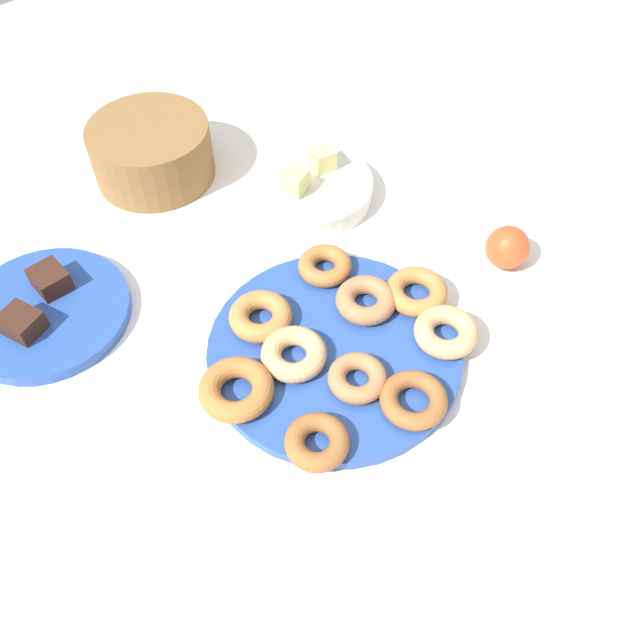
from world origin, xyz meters
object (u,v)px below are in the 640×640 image
at_px(melon_chunk_right, 322,159).
at_px(donut_2, 317,442).
at_px(brownie_far, 50,279).
at_px(apple, 507,247).
at_px(donut_7, 236,389).
at_px(basket, 152,152).
at_px(donut_8, 446,332).
at_px(cake_plate, 46,313).
at_px(donut_6, 261,316).
at_px(donut_0, 325,266).
at_px(fruit_bowl, 312,189).
at_px(donut_4, 366,300).
at_px(donut_3, 414,400).
at_px(donut_9, 417,292).
at_px(brownie_near, 22,323).
at_px(melon_chunk_left, 295,181).
at_px(donut_plate, 334,351).
at_px(donut_5, 357,378).
at_px(donut_1, 294,354).

bearing_deg(melon_chunk_right, donut_2, -131.16).
height_order(brownie_far, apple, apple).
bearing_deg(donut_7, basket, 70.53).
distance_m(donut_8, brownie_far, 0.56).
bearing_deg(donut_8, basket, 100.74).
bearing_deg(cake_plate, basket, 30.09).
height_order(donut_6, basket, basket).
bearing_deg(donut_0, fruit_bowl, 56.07).
relative_size(donut_6, cake_plate, 0.37).
bearing_deg(brownie_far, donut_4, -45.01).
xyz_separation_m(donut_3, melon_chunk_right, (0.20, 0.41, 0.02)).
height_order(donut_9, fruit_bowl, donut_9).
bearing_deg(fruit_bowl, brownie_near, 176.17).
bearing_deg(melon_chunk_left, donut_8, -93.65).
bearing_deg(donut_plate, donut_6, 116.96).
distance_m(cake_plate, melon_chunk_right, 0.49).
bearing_deg(donut_4, donut_7, -179.45).
bearing_deg(donut_5, basket, 86.56).
bearing_deg(brownie_far, donut_3, -61.82).
xyz_separation_m(donut_7, melon_chunk_left, (0.29, 0.24, 0.02)).
bearing_deg(fruit_bowl, donut_1, -133.90).
height_order(donut_9, brownie_near, brownie_near).
xyz_separation_m(donut_2, donut_5, (0.10, 0.04, -0.00)).
bearing_deg(donut_7, donut_1, -2.74).
distance_m(donut_0, apple, 0.27).
relative_size(donut_3, donut_9, 0.98).
distance_m(donut_3, fruit_bowl, 0.43).
xyz_separation_m(donut_plate, donut_3, (0.02, -0.13, 0.02)).
bearing_deg(brownie_far, donut_2, -74.26).
distance_m(donut_5, melon_chunk_left, 0.36).
bearing_deg(donut_8, donut_plate, 145.49).
relative_size(brownie_far, melon_chunk_right, 1.43).
relative_size(donut_5, donut_6, 0.88).
bearing_deg(donut_5, cake_plate, 123.89).
bearing_deg(donut_plate, donut_7, 170.89).
bearing_deg(apple, donut_1, 171.18).
relative_size(donut_3, basket, 0.43).
xyz_separation_m(donut_3, donut_5, (-0.03, 0.07, 0.00)).
relative_size(donut_8, basket, 0.44).
bearing_deg(donut_9, donut_1, 172.08).
relative_size(donut_5, fruit_bowl, 0.39).
bearing_deg(donut_3, donut_8, 23.23).
relative_size(donut_2, apple, 1.21).
bearing_deg(melon_chunk_right, donut_9, -103.74).
bearing_deg(fruit_bowl, melon_chunk_right, 23.20).
bearing_deg(melon_chunk_left, cake_plate, 173.09).
distance_m(donut_3, donut_5, 0.08).
bearing_deg(donut_8, donut_0, 102.74).
xyz_separation_m(donut_2, basket, (0.13, 0.58, 0.02)).
relative_size(donut_plate, donut_3, 4.01).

